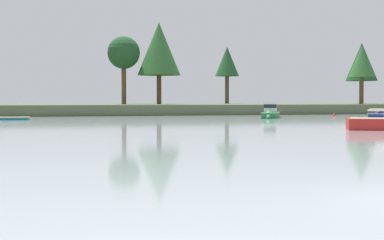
{
  "coord_description": "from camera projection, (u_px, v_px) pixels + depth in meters",
  "views": [
    {
      "loc": [
        -8.06,
        -10.05,
        2.2
      ],
      "look_at": [
        0.29,
        20.39,
        1.03
      ],
      "focal_mm": 50.02,
      "sensor_mm": 36.0,
      "label": 1
    }
  ],
  "objects": [
    {
      "name": "mooring_buoy_red",
      "position": [
        334.0,
        115.0,
        74.37
      ],
      "size": [
        0.45,
        0.45,
        0.5
      ],
      "color": "red",
      "rests_on": "ground"
    },
    {
      "name": "shore_tree_center",
      "position": [
        159.0,
        49.0,
        91.35
      ],
      "size": [
        7.38,
        7.38,
        14.0
      ],
      "color": "brown",
      "rests_on": "far_shore_bank"
    },
    {
      "name": "far_shore_bank",
      "position": [
        92.0,
        108.0,
        96.59
      ],
      "size": [
        233.06,
        48.02,
        1.53
      ],
      "primitive_type": "cube",
      "color": "#4C563D",
      "rests_on": "ground"
    },
    {
      "name": "dinghy_teal",
      "position": [
        14.0,
        119.0,
        59.21
      ],
      "size": [
        3.43,
        1.75,
        0.47
      ],
      "color": "#196B70",
      "rests_on": "ground"
    },
    {
      "name": "shore_tree_inland_a",
      "position": [
        362.0,
        62.0,
        101.94
      ],
      "size": [
        5.91,
        5.91,
        11.62
      ],
      "color": "brown",
      "rests_on": "far_shore_bank"
    },
    {
      "name": "cruiser_green",
      "position": [
        270.0,
        114.0,
        65.84
      ],
      "size": [
        4.72,
        6.67,
        3.73
      ],
      "color": "#236B3D",
      "rests_on": "ground"
    },
    {
      "name": "shore_tree_far_left",
      "position": [
        227.0,
        62.0,
        105.49
      ],
      "size": [
        4.74,
        4.74,
        11.25
      ],
      "color": "brown",
      "rests_on": "far_shore_bank"
    },
    {
      "name": "shore_tree_far_right",
      "position": [
        362.0,
        62.0,
        93.06
      ],
      "size": [
        4.6,
        4.6,
        10.31
      ],
      "color": "brown",
      "rests_on": "far_shore_bank"
    },
    {
      "name": "shore_tree_center_left",
      "position": [
        124.0,
        53.0,
        89.82
      ],
      "size": [
        5.48,
        5.48,
        11.41
      ],
      "color": "brown",
      "rests_on": "far_shore_bank"
    }
  ]
}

